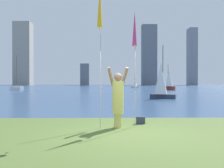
# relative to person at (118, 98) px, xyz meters

# --- Properties ---
(ground) EXTENTS (120.00, 138.00, 0.12)m
(ground) POSITION_rel_person_xyz_m (0.22, 50.02, -1.03)
(ground) COLOR #475B28
(person) EXTENTS (0.72, 0.53, 1.98)m
(person) POSITION_rel_person_xyz_m (0.00, 0.00, 0.00)
(person) COLOR #D8CC66
(person) RESTS_ON ground
(kite_flag_left) EXTENTS (0.16, 1.03, 4.51)m
(kite_flag_left) POSITION_rel_person_xyz_m (-0.57, -0.46, 2.75)
(kite_flag_left) COLOR #B2B2B7
(kite_flag_left) RESTS_ON ground
(kite_flag_right) EXTENTS (0.16, 0.39, 3.86)m
(kite_flag_right) POSITION_rel_person_xyz_m (0.57, 0.28, 2.21)
(kite_flag_right) COLOR #B2B2B7
(kite_flag_right) RESTS_ON ground
(bag) EXTENTS (0.31, 0.13, 0.25)m
(bag) POSITION_rel_person_xyz_m (0.83, 0.72, -0.85)
(bag) COLOR #33384C
(bag) RESTS_ON ground
(sailboat_0) EXTENTS (2.10, 2.39, 4.43)m
(sailboat_0) POSITION_rel_person_xyz_m (10.15, 35.38, 0.78)
(sailboat_0) COLOR maroon
(sailboat_0) RESTS_ON ground
(sailboat_2) EXTENTS (2.67, 2.00, 6.06)m
(sailboat_2) POSITION_rel_person_xyz_m (-16.28, 35.79, -0.56)
(sailboat_2) COLOR white
(sailboat_2) RESTS_ON ground
(sailboat_4) EXTENTS (1.90, 1.96, 3.54)m
(sailboat_4) POSITION_rel_person_xyz_m (5.86, 50.21, 0.10)
(sailboat_4) COLOR white
(sailboat_4) RESTS_ON ground
(sailboat_6) EXTENTS (2.23, 1.49, 4.69)m
(sailboat_6) POSITION_rel_person_xyz_m (4.32, 13.90, 0.66)
(sailboat_6) COLOR #333D51
(sailboat_6) RESTS_ON ground
(skyline_tower_0) EXTENTS (6.68, 5.44, 25.19)m
(skyline_tower_0) POSITION_rel_person_xyz_m (-34.65, 93.56, 11.63)
(skyline_tower_0) COLOR gray
(skyline_tower_0) RESTS_ON ground
(skyline_tower_1) EXTENTS (3.39, 7.53, 8.39)m
(skyline_tower_1) POSITION_rel_person_xyz_m (-9.48, 91.86, 3.23)
(skyline_tower_1) COLOR slate
(skyline_tower_1) RESTS_ON ground
(skyline_tower_2) EXTENTS (5.98, 3.46, 24.09)m
(skyline_tower_2) POSITION_rel_person_xyz_m (15.91, 92.38, 11.07)
(skyline_tower_2) COLOR slate
(skyline_tower_2) RESTS_ON ground
(skyline_tower_3) EXTENTS (3.20, 4.70, 23.10)m
(skyline_tower_3) POSITION_rel_person_xyz_m (33.67, 93.91, 10.58)
(skyline_tower_3) COLOR gray
(skyline_tower_3) RESTS_ON ground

